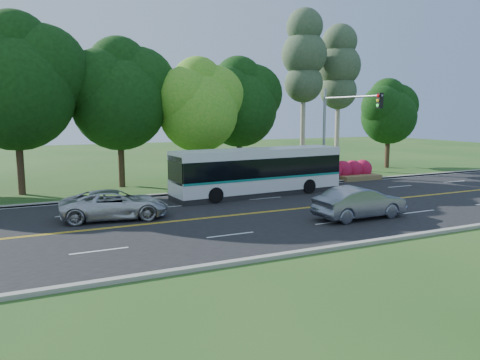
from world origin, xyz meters
name	(u,v)px	position (x,y,z in m)	size (l,w,h in m)	color
ground	(303,208)	(0.00, 0.00, 0.00)	(120.00, 120.00, 0.00)	#214B19
road	(303,208)	(0.00, 0.00, 0.01)	(60.00, 14.00, 0.02)	black
curb_north	(246,188)	(0.00, 7.15, 0.07)	(60.00, 0.30, 0.15)	gray
curb_south	(398,238)	(0.00, -7.15, 0.07)	(60.00, 0.30, 0.15)	gray
grass_verge	(235,185)	(0.00, 9.00, 0.05)	(60.00, 4.00, 0.10)	#214B19
lane_markings	(302,208)	(-0.09, 0.00, 0.02)	(57.60, 13.82, 0.00)	gold
tree_row	(152,92)	(-5.15, 12.13, 6.73)	(44.70, 9.10, 13.84)	#312515
bougainvillea_hedge	(324,172)	(7.18, 8.15, 0.72)	(9.50, 2.25, 1.50)	maroon
traffic_signal	(340,121)	(6.49, 5.40, 4.67)	(0.42, 6.10, 7.00)	gray
transit_bus	(258,172)	(-0.34, 4.75, 1.49)	(11.47, 3.23, 2.97)	silver
sedan	(360,203)	(1.15, -3.34, 0.81)	(1.67, 4.79, 1.58)	slate
suv	(115,204)	(-9.90, 1.78, 0.74)	(2.40, 5.21, 1.45)	silver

